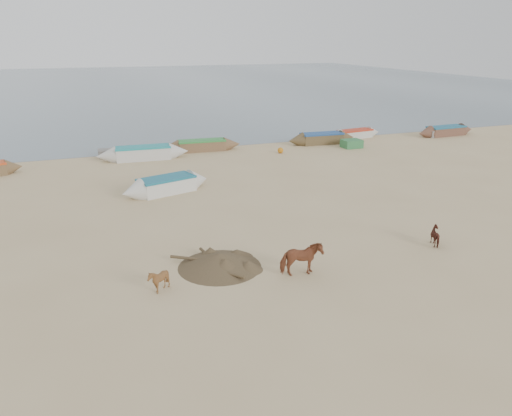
{
  "coord_description": "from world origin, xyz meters",
  "views": [
    {
      "loc": [
        -7.59,
        -16.26,
        8.43
      ],
      "look_at": [
        0.0,
        4.0,
        1.0
      ],
      "focal_mm": 35.0,
      "sensor_mm": 36.0,
      "label": 1
    }
  ],
  "objects_px": {
    "cow_adult": "(301,259)",
    "calf_right": "(437,236)",
    "calf_front": "(159,280)",
    "near_canoe": "(167,185)"
  },
  "relations": [
    {
      "from": "calf_front",
      "to": "near_canoe",
      "type": "bearing_deg",
      "value": 171.56
    },
    {
      "from": "cow_adult",
      "to": "calf_front",
      "type": "distance_m",
      "value": 5.22
    },
    {
      "from": "calf_right",
      "to": "near_canoe",
      "type": "height_order",
      "value": "near_canoe"
    },
    {
      "from": "calf_front",
      "to": "calf_right",
      "type": "relative_size",
      "value": 1.12
    },
    {
      "from": "calf_right",
      "to": "near_canoe",
      "type": "xyz_separation_m",
      "value": [
        -9.35,
        11.61,
        0.05
      ]
    },
    {
      "from": "cow_adult",
      "to": "near_canoe",
      "type": "relative_size",
      "value": 0.29
    },
    {
      "from": "cow_adult",
      "to": "calf_right",
      "type": "height_order",
      "value": "cow_adult"
    },
    {
      "from": "calf_right",
      "to": "calf_front",
      "type": "bearing_deg",
      "value": 84.66
    },
    {
      "from": "calf_right",
      "to": "near_canoe",
      "type": "bearing_deg",
      "value": 33.58
    },
    {
      "from": "cow_adult",
      "to": "calf_right",
      "type": "bearing_deg",
      "value": -77.74
    }
  ]
}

